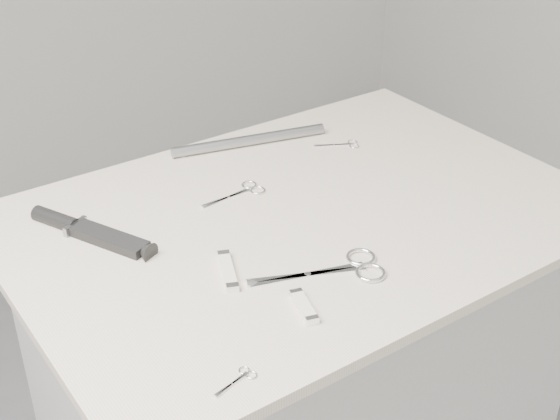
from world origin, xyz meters
TOP-DOWN VIEW (x-y plane):
  - plinth at (0.00, 0.00)m, footprint 0.90×0.60m
  - display_board at (0.00, 0.00)m, footprint 1.00×0.70m
  - large_shears at (-0.05, -0.18)m, footprint 0.21×0.12m
  - embroidery_scissors_a at (-0.05, 0.12)m, footprint 0.13×0.06m
  - embroidery_scissors_b at (0.23, 0.17)m, footprint 0.09×0.06m
  - tiny_scissors at (-0.31, -0.29)m, footprint 0.07×0.03m
  - sheathed_knife at (-0.34, 0.15)m, footprint 0.13×0.23m
  - pocket_knife_a at (-0.20, -0.08)m, footprint 0.06×0.10m
  - pocket_knife_b at (-0.16, -0.22)m, footprint 0.04×0.08m
  - metal_rail at (0.07, 0.28)m, footprint 0.32×0.10m

SIDE VIEW (x-z plane):
  - plinth at x=0.00m, z-range 0.00..0.90m
  - display_board at x=0.00m, z-range 0.90..0.92m
  - tiny_scissors at x=-0.31m, z-range 0.92..0.92m
  - embroidery_scissors_b at x=0.23m, z-range 0.92..0.92m
  - embroidery_scissors_a at x=-0.05m, z-range 0.92..0.92m
  - large_shears at x=-0.05m, z-range 0.92..0.93m
  - pocket_knife_b at x=-0.16m, z-range 0.92..0.93m
  - pocket_knife_a at x=-0.20m, z-range 0.92..0.93m
  - sheathed_knife at x=-0.34m, z-range 0.91..0.94m
  - metal_rail at x=0.07m, z-range 0.92..0.94m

